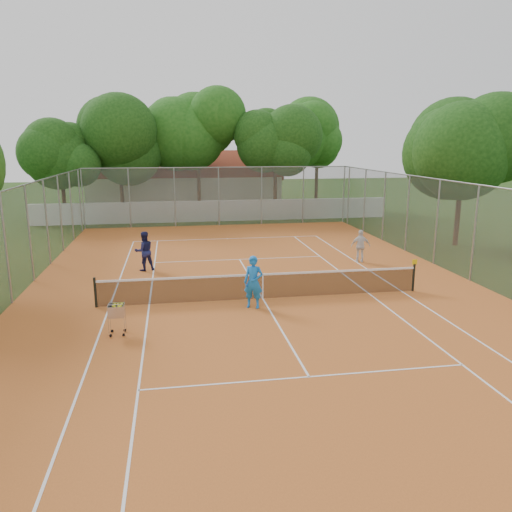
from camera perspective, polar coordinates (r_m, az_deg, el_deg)
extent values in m
plane|color=#1C360E|center=(18.52, 0.77, -4.95)|extent=(120.00, 120.00, 0.00)
cube|color=#C16325|center=(18.51, 0.77, -4.92)|extent=(18.00, 34.00, 0.02)
cube|color=white|center=(18.51, 0.77, -4.88)|extent=(10.98, 23.78, 0.01)
cube|color=black|center=(18.37, 0.78, -3.43)|extent=(11.88, 0.10, 0.98)
cube|color=slate|center=(18.00, 0.79, 1.12)|extent=(18.00, 34.00, 4.00)
cube|color=white|center=(36.81, -4.54, 5.16)|extent=(26.00, 0.30, 1.50)
cube|color=beige|center=(46.48, -8.16, 8.48)|extent=(16.40, 9.00, 4.40)
cube|color=#12380E|center=(39.47, -5.04, 11.87)|extent=(29.00, 19.00, 10.00)
imported|color=blue|center=(17.29, -0.30, -3.00)|extent=(0.79, 0.66, 1.84)
imported|color=#1A1E50|center=(22.87, -12.66, 0.55)|extent=(1.04, 0.92, 1.78)
imported|color=silver|center=(24.45, 11.87, 1.13)|extent=(0.98, 0.57, 1.57)
cube|color=#B9B8C0|center=(15.56, -15.61, -6.89)|extent=(0.58, 0.58, 1.03)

